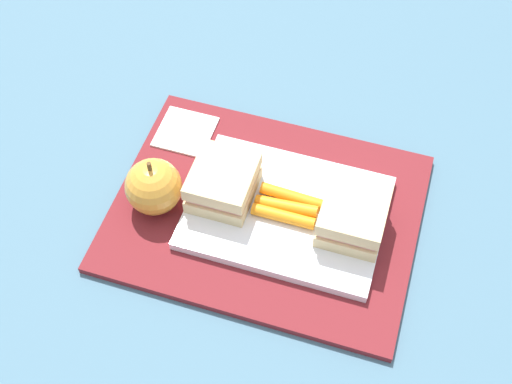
{
  "coord_description": "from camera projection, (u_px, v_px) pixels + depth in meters",
  "views": [
    {
      "loc": [
        -0.12,
        0.43,
        0.69
      ],
      "look_at": [
        0.01,
        0.0,
        0.04
      ],
      "focal_mm": 47.84,
      "sensor_mm": 36.0,
      "label": 1
    }
  ],
  "objects": [
    {
      "name": "ground_plane",
      "position": [
        266.0,
        214.0,
        0.82
      ],
      "size": [
        2.4,
        2.4,
        0.0
      ],
      "primitive_type": "plane",
      "color": "#42667A"
    },
    {
      "name": "lunchbag_mat",
      "position": [
        266.0,
        212.0,
        0.82
      ],
      "size": [
        0.36,
        0.28,
        0.01
      ],
      "primitive_type": "cube",
      "color": "maroon",
      "rests_on": "ground_plane"
    },
    {
      "name": "food_tray",
      "position": [
        286.0,
        212.0,
        0.81
      ],
      "size": [
        0.23,
        0.17,
        0.01
      ],
      "primitive_type": "cube",
      "color": "white",
      "rests_on": "lunchbag_mat"
    },
    {
      "name": "sandwich_half_left",
      "position": [
        353.0,
        216.0,
        0.77
      ],
      "size": [
        0.07,
        0.08,
        0.04
      ],
      "color": "#DBC189",
      "rests_on": "food_tray"
    },
    {
      "name": "sandwich_half_right",
      "position": [
        223.0,
        183.0,
        0.8
      ],
      "size": [
        0.07,
        0.08,
        0.04
      ],
      "color": "#DBC189",
      "rests_on": "food_tray"
    },
    {
      "name": "carrot_sticks_bundle",
      "position": [
        287.0,
        206.0,
        0.8
      ],
      "size": [
        0.08,
        0.04,
        0.02
      ],
      "color": "orange",
      "rests_on": "food_tray"
    },
    {
      "name": "apple",
      "position": [
        154.0,
        187.0,
        0.79
      ],
      "size": [
        0.07,
        0.07,
        0.08
      ],
      "color": "gold",
      "rests_on": "lunchbag_mat"
    },
    {
      "name": "paper_napkin",
      "position": [
        185.0,
        132.0,
        0.88
      ],
      "size": [
        0.07,
        0.07,
        0.0
      ],
      "primitive_type": "cube",
      "rotation": [
        0.0,
        0.0,
        0.0
      ],
      "color": "white",
      "rests_on": "lunchbag_mat"
    }
  ]
}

